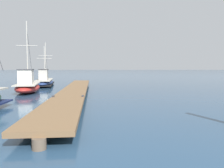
% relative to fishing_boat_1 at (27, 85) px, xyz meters
% --- Properties ---
extents(floating_dock, '(2.84, 23.04, 0.53)m').
position_rel_fishing_boat_1_xyz_m(floating_dock, '(4.07, -1.78, -0.24)').
color(floating_dock, brown).
rests_on(floating_dock, ground).
extents(fishing_boat_1, '(2.71, 5.52, 5.86)m').
position_rel_fishing_boat_1_xyz_m(fishing_boat_1, '(0.00, 0.00, 0.00)').
color(fishing_boat_1, '#AD2823').
rests_on(fishing_boat_1, ground).
extents(fishing_boat_2, '(2.96, 7.88, 5.11)m').
position_rel_fishing_boat_1_xyz_m(fishing_boat_2, '(-0.45, 7.17, -0.09)').
color(fishing_boat_2, navy).
rests_on(fishing_boat_2, ground).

